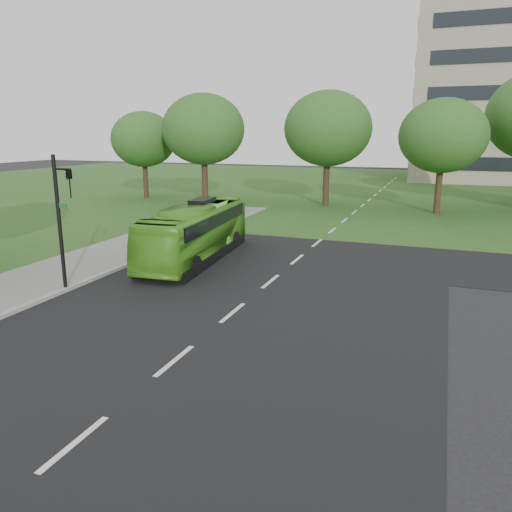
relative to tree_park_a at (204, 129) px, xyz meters
The scene contains 8 objects.
ground 30.30m from the tree_park_a, 63.50° to the right, with size 160.00×160.00×0.00m, color black.
street_surfaces 14.80m from the tree_park_a, 16.33° to the right, with size 120.00×120.00×0.15m.
tree_park_a is the anchor object (origin of this frame).
tree_park_b 10.52m from the tree_park_a, 11.86° to the left, with size 7.23×7.23×9.47m.
tree_park_c 19.29m from the tree_park_a, ahead, with size 6.48×6.48×8.61m.
tree_park_f 7.28m from the tree_park_a, 167.75° to the left, with size 6.02×6.02×8.03m.
bus 20.56m from the tree_park_a, 64.84° to the right, with size 2.24×9.55×2.66m, color #5CB629.
traffic_light 25.49m from the tree_park_a, 75.83° to the right, with size 0.86×0.25×5.30m.
Camera 1 is at (6.54, -12.94, 6.08)m, focal length 35.00 mm.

